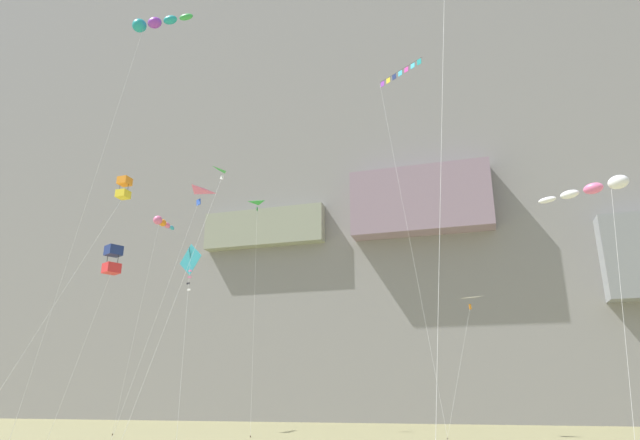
{
  "coord_description": "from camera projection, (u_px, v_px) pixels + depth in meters",
  "views": [
    {
      "loc": [
        6.17,
        -9.85,
        2.79
      ],
      "look_at": [
        -2.13,
        18.03,
        12.32
      ],
      "focal_mm": 30.55,
      "sensor_mm": 36.0,
      "label": 1
    }
  ],
  "objects": [
    {
      "name": "kite_banner_far_right",
      "position": [
        401.0,
        89.0,
        44.85
      ],
      "size": [
        4.39,
        6.93,
        28.99
      ],
      "color": "black",
      "rests_on": "ground"
    },
    {
      "name": "kite_box_low_left",
      "position": [
        113.0,
        260.0,
        38.37
      ],
      "size": [
        2.7,
        2.31,
        13.06
      ],
      "color": "navy",
      "rests_on": "ground"
    },
    {
      "name": "kite_delta_upper_right",
      "position": [
        219.0,
        192.0,
        33.56
      ],
      "size": [
        2.19,
        6.41,
        16.23
      ],
      "color": "green",
      "rests_on": "ground"
    },
    {
      "name": "kite_box_upper_mid",
      "position": [
        123.0,
        189.0,
        30.17
      ],
      "size": [
        3.31,
        5.23,
        14.5
      ],
      "color": "orange",
      "rests_on": "ground"
    },
    {
      "name": "kite_windsock_high_left",
      "position": [
        153.0,
        23.0,
        39.81
      ],
      "size": [
        6.13,
        4.66,
        29.43
      ],
      "color": "teal",
      "rests_on": "ground"
    },
    {
      "name": "kite_delta_high_right",
      "position": [
        467.0,
        306.0,
        42.87
      ],
      "size": [
        3.01,
        3.16,
        9.94
      ],
      "color": "white",
      "rests_on": "ground"
    },
    {
      "name": "kite_windsock_upper_left",
      "position": [
        595.0,
        189.0,
        21.7
      ],
      "size": [
        3.33,
        3.62,
        11.05
      ],
      "color": "white",
      "rests_on": "ground"
    },
    {
      "name": "kite_delta_low_center",
      "position": [
        193.0,
        205.0,
        40.46
      ],
      "size": [
        2.6,
        5.53,
        16.86
      ],
      "color": "pink",
      "rests_on": "ground"
    },
    {
      "name": "kite_delta_mid_left",
      "position": [
        258.0,
        217.0,
        51.5
      ],
      "size": [
        3.05,
        5.87,
        20.06
      ],
      "color": "green",
      "rests_on": "ground"
    },
    {
      "name": "cliff_face",
      "position": [
        425.0,
        139.0,
        84.4
      ],
      "size": [
        180.0,
        26.66,
        82.07
      ],
      "color": "gray",
      "rests_on": "ground"
    },
    {
      "name": "kite_diamond_mid_center",
      "position": [
        190.0,
        263.0,
        36.38
      ],
      "size": [
        2.98,
        3.75,
        12.63
      ],
      "color": "#38B2D1",
      "rests_on": "ground"
    },
    {
      "name": "kite_windsock_high_center",
      "position": [
        162.0,
        223.0,
        51.23
      ],
      "size": [
        1.06,
        5.83,
        18.9
      ],
      "color": "pink",
      "rests_on": "ground"
    }
  ]
}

